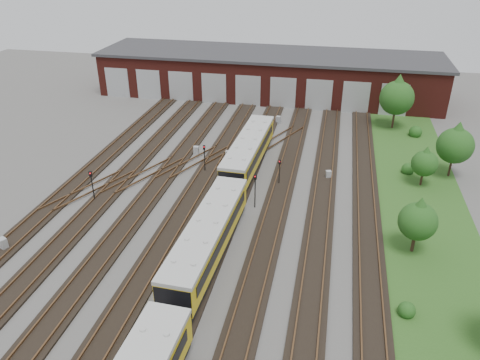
# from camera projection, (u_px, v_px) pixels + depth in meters

# --- Properties ---
(ground) EXTENTS (120.00, 120.00, 0.00)m
(ground) POSITION_uv_depth(u_px,v_px,m) (191.00, 241.00, 37.74)
(ground) COLOR #464441
(ground) RESTS_ON ground
(track_network) EXTENTS (30.40, 70.00, 0.33)m
(track_network) POSITION_uv_depth(u_px,v_px,m) (191.00, 236.00, 38.23)
(track_network) COLOR black
(track_network) RESTS_ON ground
(maintenance_shed) EXTENTS (51.00, 12.50, 6.35)m
(maintenance_shed) POSITION_uv_depth(u_px,v_px,m) (268.00, 74.00, 70.82)
(maintenance_shed) COLOR #551B15
(maintenance_shed) RESTS_ON ground
(grass_verge) EXTENTS (8.00, 55.00, 0.05)m
(grass_verge) POSITION_uv_depth(u_px,v_px,m) (422.00, 204.00, 42.88)
(grass_verge) COLOR #204517
(grass_verge) RESTS_ON ground
(metro_train) EXTENTS (3.08, 46.48, 2.98)m
(metro_train) POSITION_uv_depth(u_px,v_px,m) (208.00, 238.00, 34.91)
(metro_train) COLOR black
(metro_train) RESTS_ON ground
(signal_mast_0) EXTENTS (0.30, 0.28, 3.06)m
(signal_mast_0) POSITION_uv_depth(u_px,v_px,m) (92.00, 182.00, 42.55)
(signal_mast_0) COLOR black
(signal_mast_0) RESTS_ON ground
(signal_mast_1) EXTENTS (0.27, 0.25, 3.01)m
(signal_mast_1) POSITION_uv_depth(u_px,v_px,m) (204.00, 155.00, 47.85)
(signal_mast_1) COLOR black
(signal_mast_1) RESTS_ON ground
(signal_mast_2) EXTENTS (0.26, 0.25, 3.34)m
(signal_mast_2) POSITION_uv_depth(u_px,v_px,m) (255.00, 187.00, 41.44)
(signal_mast_2) COLOR black
(signal_mast_2) RESTS_ON ground
(signal_mast_3) EXTENTS (0.25, 0.24, 2.69)m
(signal_mast_3) POSITION_uv_depth(u_px,v_px,m) (280.00, 169.00, 45.47)
(signal_mast_3) COLOR black
(signal_mast_3) RESTS_ON ground
(relay_cabinet_0) EXTENTS (0.76, 0.70, 1.01)m
(relay_cabinet_0) POSITION_uv_depth(u_px,v_px,m) (3.00, 244.00, 36.56)
(relay_cabinet_0) COLOR #9C9FA1
(relay_cabinet_0) RESTS_ON ground
(relay_cabinet_1) EXTENTS (0.62, 0.54, 0.96)m
(relay_cabinet_1) POSITION_uv_depth(u_px,v_px,m) (196.00, 150.00, 52.39)
(relay_cabinet_1) COLOR #9C9FA1
(relay_cabinet_1) RESTS_ON ground
(relay_cabinet_2) EXTENTS (0.58, 0.49, 0.93)m
(relay_cabinet_2) POSITION_uv_depth(u_px,v_px,m) (228.00, 155.00, 51.38)
(relay_cabinet_2) COLOR #9C9FA1
(relay_cabinet_2) RESTS_ON ground
(relay_cabinet_3) EXTENTS (0.68, 0.61, 0.95)m
(relay_cabinet_3) POSITION_uv_depth(u_px,v_px,m) (278.00, 120.00, 61.04)
(relay_cabinet_3) COLOR #9C9FA1
(relay_cabinet_3) RESTS_ON ground
(relay_cabinet_4) EXTENTS (0.62, 0.56, 0.86)m
(relay_cabinet_4) POSITION_uv_depth(u_px,v_px,m) (328.00, 175.00, 47.24)
(relay_cabinet_4) COLOR #9C9FA1
(relay_cabinet_4) RESTS_ON ground
(tree_0) EXTENTS (4.21, 4.21, 6.97)m
(tree_0) POSITION_uv_depth(u_px,v_px,m) (397.00, 94.00, 57.69)
(tree_0) COLOR #342117
(tree_0) RESTS_ON ground
(tree_1) EXTENTS (2.52, 2.52, 4.18)m
(tree_1) POSITION_uv_depth(u_px,v_px,m) (425.00, 161.00, 44.91)
(tree_1) COLOR #342117
(tree_1) RESTS_ON ground
(tree_2) EXTENTS (3.59, 3.59, 5.94)m
(tree_2) POSITION_uv_depth(u_px,v_px,m) (456.00, 142.00, 46.13)
(tree_2) COLOR #342117
(tree_2) RESTS_ON ground
(tree_3) EXTENTS (2.93, 2.93, 4.86)m
(tree_3) POSITION_uv_depth(u_px,v_px,m) (419.00, 217.00, 35.11)
(tree_3) COLOR #342117
(tree_3) RESTS_ON ground
(bush_0) EXTENTS (1.13, 1.13, 1.13)m
(bush_0) POSITION_uv_depth(u_px,v_px,m) (407.00, 308.00, 30.19)
(bush_0) COLOR #1A4B15
(bush_0) RESTS_ON ground
(bush_1) EXTENTS (1.30, 1.30, 1.30)m
(bush_1) POSITION_uv_depth(u_px,v_px,m) (408.00, 168.00, 48.17)
(bush_1) COLOR #1A4B15
(bush_1) RESTS_ON ground
(bush_2) EXTENTS (1.53, 1.53, 1.53)m
(bush_2) POSITION_uv_depth(u_px,v_px,m) (416.00, 130.00, 56.97)
(bush_2) COLOR #1A4B15
(bush_2) RESTS_ON ground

